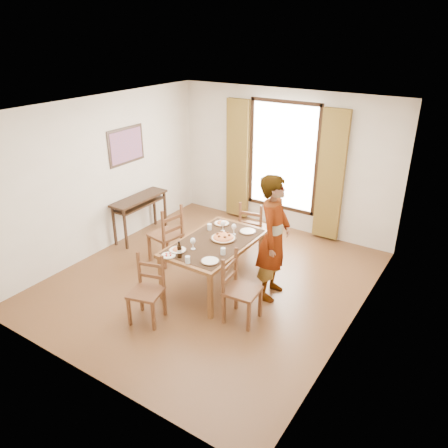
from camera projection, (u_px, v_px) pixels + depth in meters
The scene contains 22 objects.
ground at pixel (211, 280), 7.01m from camera, with size 5.00×5.00×0.00m, color #503719.
room_shell at pixel (214, 187), 6.46m from camera, with size 4.60×5.10×2.74m.
console_table at pixel (139, 203), 8.18m from camera, with size 0.38×1.20×0.80m.
dining_table at pixel (215, 245), 6.60m from camera, with size 0.99×1.64×0.76m.
chair_west at pixel (167, 236), 7.35m from camera, with size 0.54×0.54×1.05m.
chair_north at pixel (253, 229), 7.65m from camera, with size 0.50×0.50×1.00m.
chair_south at pixel (147, 292), 5.90m from camera, with size 0.51×0.51×0.94m.
chair_east at pixel (240, 291), 5.89m from camera, with size 0.47×0.47×0.99m.
man at pixel (274, 238), 6.25m from camera, with size 0.55×0.75×1.89m, color gray.
plate_sw at pixel (178, 249), 6.29m from camera, with size 0.27×0.27×0.05m, color silver, non-canonical shape.
plate_se at pixel (210, 260), 6.00m from camera, with size 0.27×0.27×0.05m, color silver, non-canonical shape.
plate_nw at pixel (222, 222), 7.14m from camera, with size 0.27×0.27×0.05m, color silver, non-canonical shape.
plate_ne at pixel (248, 230), 6.86m from camera, with size 0.27×0.27×0.05m, color silver, non-canonical shape.
pasta_platter at pixel (223, 236), 6.63m from camera, with size 0.40×0.40×0.10m, color #C44C19, non-canonical shape.
caprese_plate at pixel (168, 255), 6.15m from camera, with size 0.20×0.20×0.04m, color silver, non-canonical shape.
wine_glass_a at pixel (193, 243), 6.31m from camera, with size 0.08×0.08×0.18m, color white, non-canonical shape.
wine_glass_b at pixel (234, 229), 6.75m from camera, with size 0.08×0.08×0.18m, color white, non-canonical shape.
wine_glass_c at pixel (223, 226), 6.86m from camera, with size 0.08×0.08×0.18m, color white, non-canonical shape.
tumbler_a at pixel (223, 251), 6.18m from camera, with size 0.07×0.07×0.10m, color silver.
tumbler_b at pixel (209, 227), 6.92m from camera, with size 0.07×0.07×0.10m, color silver.
tumbler_c at pixel (188, 260), 5.96m from camera, with size 0.07×0.07×0.10m, color silver.
wine_bottle at pixel (179, 249), 6.07m from camera, with size 0.07×0.07×0.25m, color black, non-canonical shape.
Camera 1 is at (3.44, -4.92, 3.73)m, focal length 35.00 mm.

